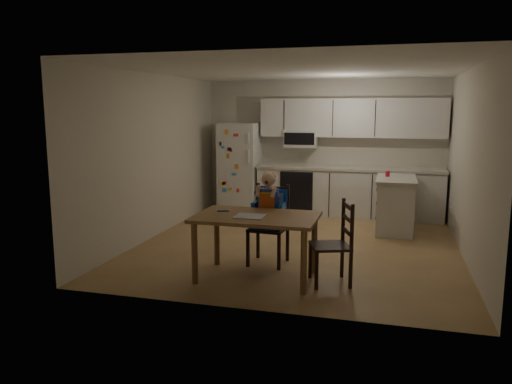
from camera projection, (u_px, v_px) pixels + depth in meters
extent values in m
cube|color=olive|center=(298.00, 245.00, 7.31)|extent=(4.50, 5.00, 0.01)
cube|color=beige|center=(323.00, 147.00, 9.48)|extent=(4.50, 0.02, 2.50)
cube|color=beige|center=(156.00, 156.00, 7.69)|extent=(0.02, 5.00, 2.50)
cube|color=beige|center=(469.00, 164.00, 6.52)|extent=(0.02, 5.00, 2.50)
cube|color=white|center=(301.00, 70.00, 6.90)|extent=(4.50, 5.00, 0.01)
cube|color=silver|center=(240.00, 167.00, 9.62)|extent=(0.72, 0.70, 1.70)
cube|color=silver|center=(348.00, 193.00, 9.20)|extent=(3.34, 0.60, 0.86)
cube|color=beige|center=(349.00, 168.00, 9.11)|extent=(3.37, 0.62, 0.05)
cube|color=black|center=(296.00, 194.00, 9.14)|extent=(0.60, 0.02, 0.80)
cube|color=silver|center=(351.00, 118.00, 9.09)|extent=(3.34, 0.34, 0.70)
cube|color=silver|center=(301.00, 138.00, 9.37)|extent=(0.60, 0.38, 0.33)
cube|color=silver|center=(395.00, 206.00, 8.09)|extent=(0.56, 1.12, 0.82)
cube|color=beige|center=(396.00, 179.00, 8.01)|extent=(0.62, 1.18, 0.05)
cylinder|color=red|center=(387.00, 174.00, 8.14)|extent=(0.07, 0.07, 0.09)
cube|color=olive|center=(256.00, 217.00, 5.75)|extent=(1.40, 0.90, 0.04)
cylinder|color=olive|center=(195.00, 253.00, 5.62)|extent=(0.07, 0.07, 0.71)
cylinder|color=olive|center=(217.00, 237.00, 6.32)|extent=(0.07, 0.07, 0.71)
cylinder|color=olive|center=(304.00, 262.00, 5.29)|extent=(0.07, 0.07, 0.71)
cylinder|color=olive|center=(314.00, 244.00, 6.00)|extent=(0.07, 0.07, 0.71)
cube|color=#B1B1B6|center=(250.00, 216.00, 5.66)|extent=(0.33, 0.29, 0.01)
cylinder|color=blue|center=(222.00, 211.00, 5.95)|extent=(0.12, 0.06, 0.02)
cube|color=black|center=(268.00, 228.00, 6.33)|extent=(0.47, 0.47, 0.03)
cube|color=black|center=(248.00, 249.00, 6.25)|extent=(0.04, 0.04, 0.45)
cube|color=black|center=(258.00, 241.00, 6.62)|extent=(0.04, 0.04, 0.45)
cube|color=black|center=(279.00, 252.00, 6.12)|extent=(0.04, 0.04, 0.45)
cube|color=black|center=(287.00, 244.00, 6.50)|extent=(0.04, 0.04, 0.45)
cube|color=black|center=(273.00, 204.00, 6.47)|extent=(0.45, 0.06, 0.53)
cube|color=blue|center=(268.00, 223.00, 6.32)|extent=(0.42, 0.38, 0.11)
cube|color=blue|center=(272.00, 203.00, 6.42)|extent=(0.41, 0.09, 0.36)
cube|color=#528BC5|center=(268.00, 219.00, 6.29)|extent=(0.33, 0.29, 0.02)
cube|color=#2E3F9F|center=(269.00, 200.00, 6.28)|extent=(0.24, 0.16, 0.28)
cube|color=red|center=(267.00, 201.00, 6.22)|extent=(0.20, 0.02, 0.21)
sphere|color=beige|center=(268.00, 179.00, 6.23)|extent=(0.19, 0.19, 0.18)
ellipsoid|color=olive|center=(268.00, 178.00, 6.22)|extent=(0.19, 0.18, 0.15)
cube|color=black|center=(330.00, 246.00, 5.62)|extent=(0.54, 0.54, 0.03)
cube|color=black|center=(310.00, 261.00, 5.83)|extent=(0.04, 0.04, 0.42)
cube|color=black|center=(342.00, 260.00, 5.86)|extent=(0.04, 0.04, 0.42)
cube|color=black|center=(317.00, 271.00, 5.46)|extent=(0.04, 0.04, 0.42)
cube|color=black|center=(351.00, 270.00, 5.49)|extent=(0.04, 0.04, 0.42)
cube|color=black|center=(347.00, 223.00, 5.59)|extent=(0.18, 0.41, 0.50)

